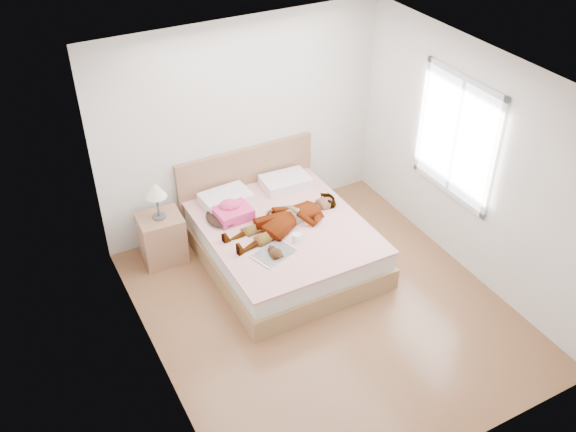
{
  "coord_description": "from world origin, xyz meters",
  "views": [
    {
      "loc": [
        -2.73,
        -4.28,
        4.8
      ],
      "look_at": [
        0.0,
        0.85,
        0.7
      ],
      "focal_mm": 40.0,
      "sensor_mm": 36.0,
      "label": 1
    }
  ],
  "objects_px": {
    "woman": "(285,217)",
    "towel": "(232,211)",
    "phone": "(230,205)",
    "bed": "(281,238)",
    "magazine": "(274,253)",
    "nightstand": "(162,235)",
    "plush_toy": "(275,253)",
    "coffee_mug": "(297,238)"
  },
  "relations": [
    {
      "from": "towel",
      "to": "magazine",
      "type": "relative_size",
      "value": 0.81
    },
    {
      "from": "towel",
      "to": "magazine",
      "type": "height_order",
      "value": "towel"
    },
    {
      "from": "magazine",
      "to": "nightstand",
      "type": "distance_m",
      "value": 1.44
    },
    {
      "from": "towel",
      "to": "phone",
      "type": "bearing_deg",
      "value": -178.27
    },
    {
      "from": "coffee_mug",
      "to": "phone",
      "type": "bearing_deg",
      "value": 121.4
    },
    {
      "from": "bed",
      "to": "phone",
      "type": "bearing_deg",
      "value": 145.72
    },
    {
      "from": "towel",
      "to": "plush_toy",
      "type": "distance_m",
      "value": 0.88
    },
    {
      "from": "magazine",
      "to": "nightstand",
      "type": "height_order",
      "value": "nightstand"
    },
    {
      "from": "woman",
      "to": "towel",
      "type": "relative_size",
      "value": 3.51
    },
    {
      "from": "coffee_mug",
      "to": "plush_toy",
      "type": "bearing_deg",
      "value": -159.08
    },
    {
      "from": "towel",
      "to": "coffee_mug",
      "type": "bearing_deg",
      "value": -59.92
    },
    {
      "from": "phone",
      "to": "magazine",
      "type": "height_order",
      "value": "phone"
    },
    {
      "from": "towel",
      "to": "plush_toy",
      "type": "height_order",
      "value": "towel"
    },
    {
      "from": "coffee_mug",
      "to": "towel",
      "type": "bearing_deg",
      "value": 120.08
    },
    {
      "from": "phone",
      "to": "towel",
      "type": "height_order",
      "value": "towel"
    },
    {
      "from": "phone",
      "to": "towel",
      "type": "relative_size",
      "value": 0.22
    },
    {
      "from": "towel",
      "to": "nightstand",
      "type": "relative_size",
      "value": 0.41
    },
    {
      "from": "woman",
      "to": "bed",
      "type": "xyz_separation_m",
      "value": [
        -0.02,
        0.08,
        -0.34
      ]
    },
    {
      "from": "magazine",
      "to": "towel",
      "type": "bearing_deg",
      "value": 98.31
    },
    {
      "from": "woman",
      "to": "magazine",
      "type": "relative_size",
      "value": 2.85
    },
    {
      "from": "woman",
      "to": "plush_toy",
      "type": "height_order",
      "value": "woman"
    },
    {
      "from": "woman",
      "to": "coffee_mug",
      "type": "xyz_separation_m",
      "value": [
        -0.04,
        -0.35,
        -0.05
      ]
    },
    {
      "from": "bed",
      "to": "towel",
      "type": "xyz_separation_m",
      "value": [
        -0.45,
        0.33,
        0.32
      ]
    },
    {
      "from": "woman",
      "to": "plush_toy",
      "type": "relative_size",
      "value": 7.12
    },
    {
      "from": "bed",
      "to": "magazine",
      "type": "bearing_deg",
      "value": -123.53
    },
    {
      "from": "towel",
      "to": "coffee_mug",
      "type": "distance_m",
      "value": 0.87
    },
    {
      "from": "woman",
      "to": "bed",
      "type": "relative_size",
      "value": 0.73
    },
    {
      "from": "woman",
      "to": "bed",
      "type": "distance_m",
      "value": 0.35
    },
    {
      "from": "phone",
      "to": "nightstand",
      "type": "bearing_deg",
      "value": 149.04
    },
    {
      "from": "bed",
      "to": "nightstand",
      "type": "bearing_deg",
      "value": 153.65
    },
    {
      "from": "woman",
      "to": "towel",
      "type": "height_order",
      "value": "towel"
    },
    {
      "from": "towel",
      "to": "magazine",
      "type": "distance_m",
      "value": 0.84
    },
    {
      "from": "phone",
      "to": "magazine",
      "type": "xyz_separation_m",
      "value": [
        0.14,
        -0.83,
        -0.17
      ]
    },
    {
      "from": "towel",
      "to": "nightstand",
      "type": "distance_m",
      "value": 0.87
    },
    {
      "from": "woman",
      "to": "nightstand",
      "type": "distance_m",
      "value": 1.46
    },
    {
      "from": "woman",
      "to": "coffee_mug",
      "type": "bearing_deg",
      "value": -17.3
    },
    {
      "from": "phone",
      "to": "plush_toy",
      "type": "distance_m",
      "value": 0.89
    },
    {
      "from": "bed",
      "to": "magazine",
      "type": "relative_size",
      "value": 3.93
    },
    {
      "from": "nightstand",
      "to": "coffee_mug",
      "type": "bearing_deg",
      "value": -40.44
    },
    {
      "from": "plush_toy",
      "to": "nightstand",
      "type": "height_order",
      "value": "nightstand"
    },
    {
      "from": "magazine",
      "to": "coffee_mug",
      "type": "xyz_separation_m",
      "value": [
        0.31,
        0.08,
        0.04
      ]
    },
    {
      "from": "plush_toy",
      "to": "bed",
      "type": "bearing_deg",
      "value": 57.6
    }
  ]
}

